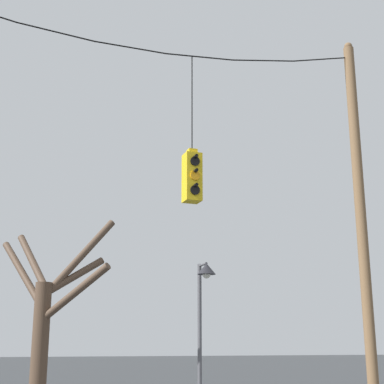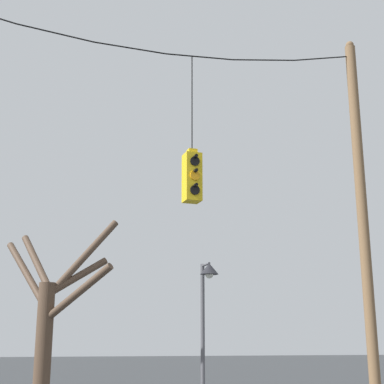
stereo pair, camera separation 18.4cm
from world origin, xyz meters
The scene contains 5 objects.
utility_pole_right centered at (5.44, 0.41, 4.55)m, with size 0.24×0.24×9.12m.
span_wire centered at (0.00, 0.41, 8.24)m, with size 10.89×0.03×0.77m.
traffic_light_over_intersection centered at (1.36, 0.40, 5.31)m, with size 0.34×0.46×3.26m.
street_lamp centered at (3.44, 5.16, 3.29)m, with size 0.52×0.89×4.23m.
bare_tree centered at (-0.71, 6.84, 2.76)m, with size 3.23×4.17×5.68m.
Camera 1 is at (-2.59, -10.54, 1.92)m, focal length 55.00 mm.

